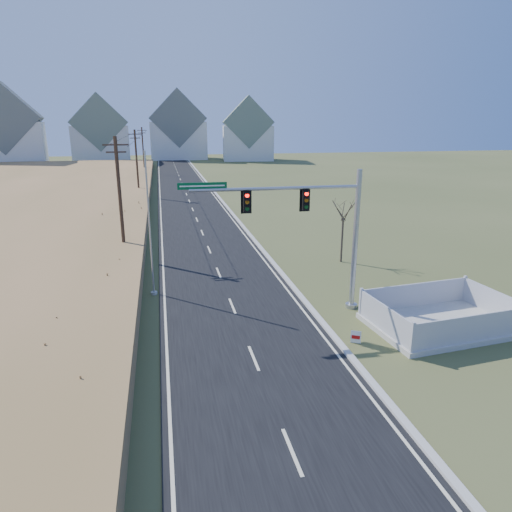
{
  "coord_description": "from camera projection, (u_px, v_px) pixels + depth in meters",
  "views": [
    {
      "loc": [
        -3.55,
        -19.45,
        9.95
      ],
      "look_at": [
        1.01,
        2.32,
        3.4
      ],
      "focal_mm": 32.0,
      "sensor_mm": 36.0,
      "label": 1
    }
  ],
  "objects": [
    {
      "name": "ground",
      "position": [
        245.0,
        339.0,
        21.77
      ],
      "size": [
        260.0,
        260.0,
        0.0
      ],
      "primitive_type": "plane",
      "color": "#464E25",
      "rests_on": "ground"
    },
    {
      "name": "road",
      "position": [
        185.0,
        190.0,
        68.71
      ],
      "size": [
        8.0,
        180.0,
        0.06
      ],
      "primitive_type": "cube",
      "color": "black",
      "rests_on": "ground"
    },
    {
      "name": "curb",
      "position": [
        212.0,
        189.0,
        69.51
      ],
      "size": [
        0.3,
        180.0,
        0.18
      ],
      "primitive_type": "cube",
      "color": "#B2AFA8",
      "rests_on": "ground"
    },
    {
      "name": "utility_pole_near",
      "position": [
        120.0,
        197.0,
        33.26
      ],
      "size": [
        1.8,
        0.26,
        9.0
      ],
      "color": "#422D1E",
      "rests_on": "ground"
    },
    {
      "name": "utility_pole_mid",
      "position": [
        137.0,
        163.0,
        61.43
      ],
      "size": [
        1.8,
        0.26,
        9.0
      ],
      "color": "#422D1E",
      "rests_on": "ground"
    },
    {
      "name": "utility_pole_far",
      "position": [
        143.0,
        150.0,
        89.6
      ],
      "size": [
        1.8,
        0.26,
        9.0
      ],
      "color": "#422D1E",
      "rests_on": "ground"
    },
    {
      "name": "condo_nw",
      "position": [
        6.0,
        132.0,
        106.03
      ],
      "size": [
        17.69,
        13.38,
        19.05
      ],
      "rotation": [
        0.0,
        0.0,
        0.14
      ],
      "color": "silver",
      "rests_on": "ground"
    },
    {
      "name": "condo_nnw",
      "position": [
        100.0,
        134.0,
        117.69
      ],
      "size": [
        14.93,
        11.17,
        17.03
      ],
      "rotation": [
        0.0,
        0.0,
        0.07
      ],
      "color": "silver",
      "rests_on": "ground"
    },
    {
      "name": "condo_n",
      "position": [
        178.0,
        131.0,
        125.18
      ],
      "size": [
        15.27,
        10.2,
        18.54
      ],
      "color": "silver",
      "rests_on": "ground"
    },
    {
      "name": "condo_ne",
      "position": [
        248.0,
        134.0,
        121.42
      ],
      "size": [
        14.12,
        10.51,
        16.52
      ],
      "rotation": [
        0.0,
        0.0,
        -0.1
      ],
      "color": "silver",
      "rests_on": "ground"
    },
    {
      "name": "traffic_signal_mast",
      "position": [
        322.0,
        228.0,
        23.83
      ],
      "size": [
        9.59,
        0.65,
        7.63
      ],
      "rotation": [
        0.0,
        0.0,
        -0.02
      ],
      "color": "#9EA0A5",
      "rests_on": "ground"
    },
    {
      "name": "fence_enclosure",
      "position": [
        440.0,
        322.0,
        22.95
      ],
      "size": [
        7.3,
        5.34,
        1.58
      ],
      "rotation": [
        0.0,
        0.0,
        0.1
      ],
      "color": "#B7B5AD",
      "rests_on": "ground"
    },
    {
      "name": "open_sign",
      "position": [
        356.0,
        337.0,
        21.26
      ],
      "size": [
        0.44,
        0.27,
        0.59
      ],
      "rotation": [
        0.0,
        0.0,
        -0.49
      ],
      "color": "white",
      "rests_on": "ground"
    },
    {
      "name": "flagpole",
      "position": [
        151.0,
        240.0,
        26.45
      ],
      "size": [
        0.38,
        0.38,
        8.45
      ],
      "color": "#B7B5AD",
      "rests_on": "ground"
    },
    {
      "name": "bare_tree",
      "position": [
        344.0,
        209.0,
        32.67
      ],
      "size": [
        1.85,
        1.85,
        4.9
      ],
      "color": "#4C3F33",
      "rests_on": "ground"
    }
  ]
}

